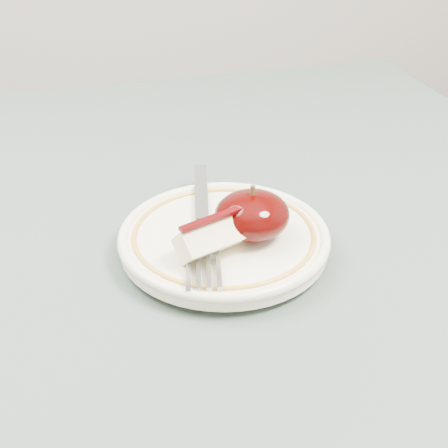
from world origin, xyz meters
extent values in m
cylinder|color=brown|center=(0.40, 0.40, 0.35)|extent=(0.05, 0.05, 0.71)
cube|color=#3F4E46|center=(0.00, 0.00, 0.73)|extent=(0.90, 0.90, 0.04)
cylinder|color=white|center=(0.06, -0.01, 0.75)|extent=(0.10, 0.10, 0.01)
cylinder|color=white|center=(0.06, -0.01, 0.76)|extent=(0.18, 0.18, 0.01)
torus|color=white|center=(0.06, -0.01, 0.77)|extent=(0.18, 0.18, 0.01)
torus|color=gold|center=(0.06, -0.01, 0.77)|extent=(0.16, 0.16, 0.00)
ellipsoid|color=black|center=(0.08, -0.02, 0.79)|extent=(0.06, 0.06, 0.04)
cylinder|color=#472D19|center=(0.08, -0.02, 0.81)|extent=(0.00, 0.00, 0.01)
cube|color=#FFF0BB|center=(0.05, -0.03, 0.78)|extent=(0.08, 0.06, 0.03)
cube|color=#360103|center=(0.05, -0.03, 0.80)|extent=(0.07, 0.03, 0.00)
cube|color=gray|center=(0.05, 0.06, 0.77)|extent=(0.03, 0.11, 0.00)
cube|color=gray|center=(0.04, -0.01, 0.77)|extent=(0.02, 0.03, 0.00)
cube|color=gray|center=(0.03, -0.03, 0.77)|extent=(0.03, 0.03, 0.00)
cube|color=gray|center=(0.04, -0.07, 0.77)|extent=(0.01, 0.04, 0.00)
cube|color=gray|center=(0.03, -0.07, 0.77)|extent=(0.01, 0.04, 0.00)
cube|color=gray|center=(0.02, -0.06, 0.77)|extent=(0.01, 0.04, 0.00)
cube|color=gray|center=(0.01, -0.06, 0.77)|extent=(0.01, 0.04, 0.00)
camera|label=1|loc=(-0.06, -0.44, 1.06)|focal=50.00mm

